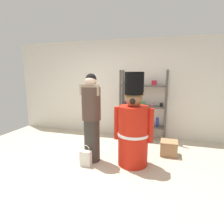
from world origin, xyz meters
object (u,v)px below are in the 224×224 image
object	(u,v)px
display_crate	(169,148)
teddy_bear_guard	(133,128)
merchandise_shelf	(143,104)
person_shopper	(91,117)
shopping_bag	(86,158)

from	to	relation	value
display_crate	teddy_bear_guard	bearing A→B (deg)	-135.67
merchandise_shelf	person_shopper	bearing A→B (deg)	-114.08
merchandise_shelf	display_crate	distance (m)	1.41
shopping_bag	display_crate	bearing A→B (deg)	32.74
teddy_bear_guard	person_shopper	distance (m)	0.82
merchandise_shelf	display_crate	size ratio (longest dim) A/B	5.06
merchandise_shelf	person_shopper	distance (m)	1.84
teddy_bear_guard	shopping_bag	distance (m)	1.05
teddy_bear_guard	display_crate	world-z (taller)	teddy_bear_guard
person_shopper	shopping_bag	distance (m)	0.77
display_crate	person_shopper	bearing A→B (deg)	-154.01
teddy_bear_guard	person_shopper	world-z (taller)	teddy_bear_guard
merchandise_shelf	person_shopper	size ratio (longest dim) A/B	1.05
teddy_bear_guard	merchandise_shelf	bearing A→B (deg)	91.79
shopping_bag	display_crate	world-z (taller)	shopping_bag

